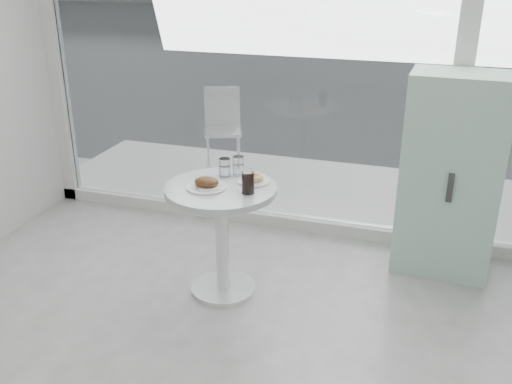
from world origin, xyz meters
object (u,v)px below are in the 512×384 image
(plate_fritter, at_px, (207,184))
(cola_glass, at_px, (248,182))
(main_table, at_px, (222,218))
(mint_cabinet, at_px, (450,176))
(car_white, at_px, (392,12))
(water_tumbler_b, at_px, (238,166))
(water_tumbler_a, at_px, (225,168))
(patio_chair, at_px, (223,124))
(plate_donut, at_px, (254,179))

(plate_fritter, height_order, cola_glass, cola_glass)
(main_table, bearing_deg, mint_cabinet, 29.44)
(main_table, relative_size, car_white, 0.18)
(main_table, bearing_deg, water_tumbler_b, 82.00)
(car_white, height_order, water_tumbler_a, car_white)
(mint_cabinet, height_order, car_white, car_white)
(plate_fritter, distance_m, water_tumbler_a, 0.24)
(patio_chair, bearing_deg, plate_donut, -85.59)
(main_table, height_order, mint_cabinet, mint_cabinet)
(mint_cabinet, bearing_deg, cola_glass, -142.58)
(car_white, height_order, cola_glass, car_white)
(water_tumbler_a, bearing_deg, plate_donut, -13.50)
(patio_chair, relative_size, plate_donut, 4.04)
(water_tumbler_b, bearing_deg, plate_fritter, -110.08)
(mint_cabinet, distance_m, plate_donut, 1.39)
(main_table, height_order, plate_donut, plate_donut)
(main_table, xyz_separation_m, car_white, (-0.08, 12.52, 0.20))
(patio_chair, bearing_deg, main_table, -91.09)
(plate_donut, bearing_deg, cola_glass, -83.67)
(plate_donut, relative_size, cola_glass, 1.39)
(car_white, bearing_deg, water_tumbler_b, -160.69)
(mint_cabinet, height_order, cola_glass, mint_cabinet)
(main_table, bearing_deg, plate_fritter, -145.91)
(plate_fritter, bearing_deg, mint_cabinet, 29.68)
(plate_donut, distance_m, cola_glass, 0.19)
(main_table, distance_m, plate_donut, 0.33)
(patio_chair, height_order, water_tumbler_a, patio_chair)
(main_table, relative_size, water_tumbler_b, 6.17)
(mint_cabinet, xyz_separation_m, water_tumbler_a, (-1.44, -0.60, 0.11))
(plate_donut, height_order, water_tumbler_a, water_tumbler_a)
(mint_cabinet, relative_size, water_tumbler_b, 11.49)
(car_white, xyz_separation_m, plate_donut, (0.26, -12.39, 0.04))
(patio_chair, bearing_deg, mint_cabinet, -53.25)
(main_table, relative_size, plate_donut, 3.68)
(patio_chair, xyz_separation_m, plate_donut, (0.99, -2.02, 0.26))
(patio_chair, xyz_separation_m, plate_fritter, (0.73, -2.20, 0.27))
(patio_chair, height_order, plate_fritter, patio_chair)
(main_table, distance_m, water_tumbler_b, 0.37)
(car_white, distance_m, water_tumbler_b, 12.28)
(plate_fritter, bearing_deg, water_tumbler_a, 82.59)
(car_white, relative_size, cola_glass, 29.15)
(main_table, xyz_separation_m, patio_chair, (-0.81, 2.15, -0.02))
(plate_fritter, bearing_deg, plate_donut, 36.02)
(patio_chair, height_order, car_white, car_white)
(patio_chair, bearing_deg, water_tumbler_b, -87.85)
(patio_chair, xyz_separation_m, water_tumbler_a, (0.76, -1.96, 0.29))
(mint_cabinet, height_order, plate_fritter, mint_cabinet)
(plate_fritter, bearing_deg, patio_chair, 108.45)
(mint_cabinet, relative_size, plate_donut, 6.85)
(mint_cabinet, distance_m, water_tumbler_a, 1.57)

